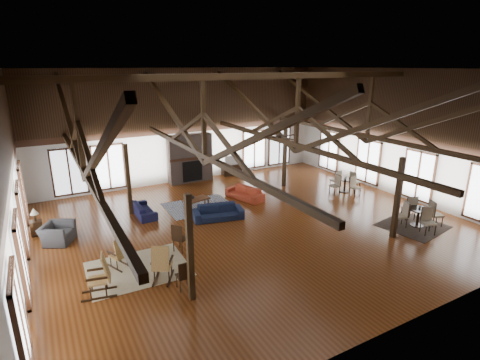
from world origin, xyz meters
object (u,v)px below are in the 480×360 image
sofa_orange (245,193)px  sofa_navy_front (218,212)px  armchair (58,233)px  cafe_table_near (418,214)px  tv_console (232,170)px  cafe_table_far (345,183)px  coffee_table (196,200)px  sofa_navy_left (144,210)px

sofa_orange → sofa_navy_front: bearing=-71.0°
sofa_navy_front → armchair: armchair is taller
sofa_orange → cafe_table_near: cafe_table_near is taller
tv_console → cafe_table_far: bearing=-57.4°
coffee_table → cafe_table_near: bearing=-54.7°
cafe_table_far → tv_console: bearing=122.6°
tv_console → sofa_navy_left: bearing=-148.9°
armchair → cafe_table_near: 13.68m
armchair → cafe_table_far: 13.10m
sofa_navy_left → armchair: (-3.39, -1.02, 0.09)m
sofa_navy_left → armchair: armchair is taller
coffee_table → armchair: bearing=173.4°
sofa_navy_left → cafe_table_far: (9.69, -1.81, 0.22)m
sofa_navy_left → cafe_table_near: size_ratio=0.92×
sofa_navy_left → sofa_orange: sofa_orange is taller
sofa_orange → sofa_navy_left: bearing=-110.7°
sofa_navy_front → tv_console: sofa_navy_front is taller
tv_console → sofa_orange: bearing=-109.1°
cafe_table_near → cafe_table_far: (0.47, 4.52, -0.03)m
cafe_table_far → sofa_orange: bearing=162.6°
sofa_orange → cafe_table_far: bearing=55.3°
coffee_table → cafe_table_near: 9.20m
sofa_orange → armchair: bearing=-102.2°
armchair → cafe_table_near: cafe_table_near is taller
armchair → sofa_navy_left: bearing=-44.8°
sofa_orange → cafe_table_near: 7.52m
cafe_table_near → sofa_orange: bearing=126.3°
sofa_orange → cafe_table_far: 5.15m
cafe_table_far → tv_console: 6.56m
sofa_navy_left → cafe_table_near: cafe_table_near is taller
cafe_table_near → cafe_table_far: bearing=84.1°
coffee_table → cafe_table_far: 7.57m
sofa_orange → cafe_table_near: size_ratio=0.99×
cafe_table_far → cafe_table_near: bearing=-95.9°
coffee_table → tv_console: (3.88, 4.01, -0.09)m
sofa_navy_front → coffee_table: bearing=114.4°
sofa_navy_front → tv_console: size_ratio=1.74×
tv_console → cafe_table_near: bearing=-73.0°
cafe_table_near → tv_console: bearing=107.0°
sofa_orange → cafe_table_near: bearing=18.9°
sofa_navy_left → coffee_table: (2.27, -0.31, 0.13)m
sofa_navy_left → cafe_table_far: bearing=-101.1°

